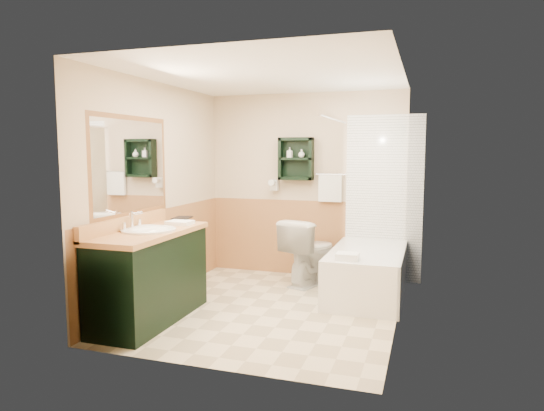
% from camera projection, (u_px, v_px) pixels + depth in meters
% --- Properties ---
extents(floor, '(3.00, 3.00, 0.00)m').
position_uv_depth(floor, '(270.00, 308.00, 5.11)').
color(floor, beige).
rests_on(floor, ground).
extents(back_wall, '(2.60, 0.04, 2.40)m').
position_uv_depth(back_wall, '(305.00, 185.00, 6.41)').
color(back_wall, beige).
rests_on(back_wall, ground).
extents(left_wall, '(0.04, 3.00, 2.40)m').
position_uv_depth(left_wall, '(157.00, 192.00, 5.38)').
color(left_wall, beige).
rests_on(left_wall, ground).
extents(right_wall, '(0.04, 3.00, 2.40)m').
position_uv_depth(right_wall, '(402.00, 199.00, 4.57)').
color(right_wall, beige).
rests_on(right_wall, ground).
extents(ceiling, '(2.60, 3.00, 0.04)m').
position_uv_depth(ceiling, '(269.00, 73.00, 4.84)').
color(ceiling, white).
rests_on(ceiling, back_wall).
extents(wainscot_left, '(2.98, 2.98, 1.00)m').
position_uv_depth(wainscot_left, '(161.00, 254.00, 5.45)').
color(wainscot_left, tan).
rests_on(wainscot_left, left_wall).
extents(wainscot_back, '(2.58, 2.58, 1.00)m').
position_uv_depth(wainscot_back, '(304.00, 238.00, 6.46)').
color(wainscot_back, tan).
rests_on(wainscot_back, back_wall).
extents(mirror_frame, '(1.30, 1.30, 1.00)m').
position_uv_depth(mirror_frame, '(131.00, 166.00, 4.81)').
color(mirror_frame, brown).
rests_on(mirror_frame, left_wall).
extents(mirror_glass, '(1.20, 1.20, 0.90)m').
position_uv_depth(mirror_glass, '(131.00, 166.00, 4.81)').
color(mirror_glass, white).
rests_on(mirror_glass, left_wall).
extents(tile_right, '(1.50, 1.50, 2.10)m').
position_uv_depth(tile_right, '(402.00, 206.00, 5.31)').
color(tile_right, white).
rests_on(tile_right, right_wall).
extents(tile_back, '(0.95, 0.95, 2.10)m').
position_uv_depth(tile_back, '(384.00, 199.00, 6.07)').
color(tile_back, white).
rests_on(tile_back, back_wall).
extents(tile_accent, '(1.50, 1.50, 0.10)m').
position_uv_depth(tile_accent, '(403.00, 128.00, 5.22)').
color(tile_accent, '#144837').
rests_on(tile_accent, right_wall).
extents(wall_shelf, '(0.45, 0.15, 0.55)m').
position_uv_depth(wall_shelf, '(296.00, 159.00, 6.30)').
color(wall_shelf, black).
rests_on(wall_shelf, back_wall).
extents(hair_dryer, '(0.10, 0.24, 0.18)m').
position_uv_depth(hair_dryer, '(275.00, 185.00, 6.45)').
color(hair_dryer, silver).
rests_on(hair_dryer, back_wall).
extents(towel_bar, '(0.40, 0.06, 0.40)m').
position_uv_depth(towel_bar, '(331.00, 175.00, 6.22)').
color(towel_bar, white).
rests_on(towel_bar, back_wall).
extents(curtain_rod, '(0.03, 1.60, 0.03)m').
position_uv_depth(curtain_rod, '(335.00, 120.00, 5.43)').
color(curtain_rod, silver).
rests_on(curtain_rod, back_wall).
extents(shower_curtain, '(1.05, 1.05, 1.70)m').
position_uv_depth(shower_curtain, '(337.00, 194.00, 5.69)').
color(shower_curtain, '#BCB28E').
rests_on(shower_curtain, curtain_rod).
extents(vanity, '(0.59, 1.40, 0.89)m').
position_uv_depth(vanity, '(150.00, 276.00, 4.70)').
color(vanity, black).
rests_on(vanity, ground).
extents(bathtub, '(0.81, 1.50, 0.54)m').
position_uv_depth(bathtub, '(367.00, 273.00, 5.50)').
color(bathtub, white).
rests_on(bathtub, ground).
extents(toilet, '(0.71, 0.93, 0.81)m').
position_uv_depth(toilet, '(310.00, 252.00, 6.01)').
color(toilet, white).
rests_on(toilet, ground).
extents(counter_towel, '(0.25, 0.20, 0.04)m').
position_uv_depth(counter_towel, '(180.00, 223.00, 5.03)').
color(counter_towel, white).
rests_on(counter_towel, vanity).
extents(vanity_book, '(0.18, 0.05, 0.25)m').
position_uv_depth(vanity_book, '(174.00, 208.00, 5.44)').
color(vanity_book, black).
rests_on(vanity_book, vanity).
extents(tub_towel, '(0.23, 0.19, 0.07)m').
position_uv_depth(tub_towel, '(347.00, 256.00, 4.97)').
color(tub_towel, white).
rests_on(tub_towel, bathtub).
extents(soap_bottle_a, '(0.07, 0.14, 0.06)m').
position_uv_depth(soap_bottle_a, '(290.00, 155.00, 6.31)').
color(soap_bottle_a, white).
rests_on(soap_bottle_a, wall_shelf).
extents(soap_bottle_b, '(0.12, 0.13, 0.08)m').
position_uv_depth(soap_bottle_b, '(302.00, 154.00, 6.26)').
color(soap_bottle_b, white).
rests_on(soap_bottle_b, wall_shelf).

